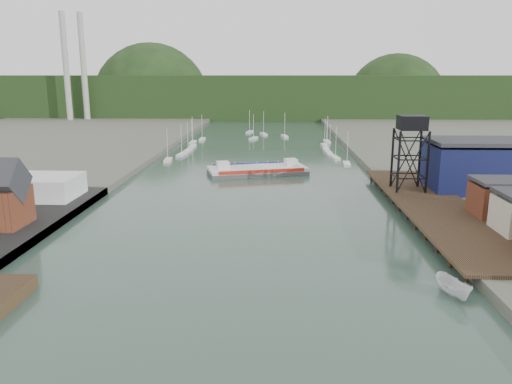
{
  "coord_description": "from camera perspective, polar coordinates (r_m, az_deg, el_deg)",
  "views": [
    {
      "loc": [
        6.2,
        -49.15,
        26.56
      ],
      "look_at": [
        2.4,
        46.34,
        4.0
      ],
      "focal_mm": 35.0,
      "sensor_mm": 36.0,
      "label": 1
    }
  ],
  "objects": [
    {
      "name": "marina_sailboats",
      "position": [
        189.54,
        0.41,
        5.33
      ],
      "size": [
        57.71,
        92.65,
        0.9
      ],
      "color": "silver",
      "rests_on": "ground"
    },
    {
      "name": "lift_tower",
      "position": [
        111.49,
        17.37,
        7.07
      ],
      "size": [
        6.5,
        6.5,
        16.0
      ],
      "color": "black",
      "rests_on": "east_pier"
    },
    {
      "name": "blue_shed",
      "position": [
        119.22,
        23.82,
        2.73
      ],
      "size": [
        20.5,
        14.5,
        11.3
      ],
      "color": "black",
      "rests_on": "east_land"
    },
    {
      "name": "motorboat",
      "position": [
        66.52,
        21.66,
        -10.12
      ],
      "size": [
        4.04,
        6.63,
        2.4
      ],
      "primitive_type": "imported",
      "rotation": [
        0.0,
        0.0,
        0.3
      ],
      "color": "silver",
      "rests_on": "ground"
    },
    {
      "name": "white_shed",
      "position": [
        113.43,
        -24.05,
        0.56
      ],
      "size": [
        18.0,
        12.0,
        4.5
      ],
      "primitive_type": "cube",
      "color": "silver",
      "rests_on": "west_quay"
    },
    {
      "name": "distant_hills",
      "position": [
        351.03,
        0.62,
        10.64
      ],
      "size": [
        500.0,
        120.0,
        80.0
      ],
      "color": "black",
      "rests_on": "ground"
    },
    {
      "name": "smokestacks",
      "position": [
        303.2,
        -19.99,
        13.16
      ],
      "size": [
        11.2,
        8.2,
        60.0
      ],
      "color": "#AAABA5",
      "rests_on": "ground"
    },
    {
      "name": "chain_ferry",
      "position": [
        136.5,
        0.17,
        2.53
      ],
      "size": [
        28.39,
        17.43,
        3.82
      ],
      "rotation": [
        0.0,
        0.0,
        0.28
      ],
      "color": "#4A4A4D",
      "rests_on": "ground"
    },
    {
      "name": "east_pier",
      "position": [
        102.08,
        19.77,
        -1.5
      ],
      "size": [
        14.0,
        70.0,
        2.45
      ],
      "color": "black",
      "rests_on": "ground"
    },
    {
      "name": "ground",
      "position": [
        56.21,
        -4.48,
        -14.96
      ],
      "size": [
        600.0,
        600.0,
        0.0
      ],
      "primitive_type": "plane",
      "color": "#2D4739",
      "rests_on": "ground"
    }
  ]
}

